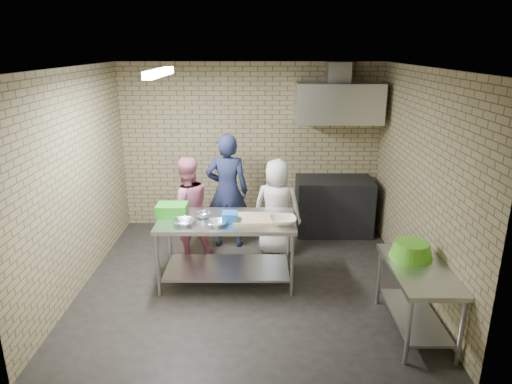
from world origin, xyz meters
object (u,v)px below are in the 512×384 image
bottle_red (339,106)px  prep_table (227,250)px  bottle_green (365,107)px  green_basin (411,250)px  blue_tub (230,217)px  woman_pink (187,208)px  side_counter (416,300)px  stove (333,206)px  woman_white (277,207)px  green_crate (172,210)px  man_navy (227,191)px

bottle_red → prep_table: bearing=-131.4°
bottle_green → green_basin: bearing=-90.4°
blue_tub → woman_pink: 1.08m
bottle_red → bottle_green: size_ratio=1.20×
side_counter → bottle_red: (-0.40, 2.99, 1.65)m
bottle_green → bottle_red: bearing=180.0°
bottle_red → bottle_green: bearing=0.0°
stove → bottle_green: 1.65m
stove → woman_white: (-0.95, -0.79, 0.26)m
stove → woman_pink: woman_pink is taller
prep_table → blue_tub: size_ratio=9.00×
prep_table → bottle_red: bottle_red is taller
green_crate → prep_table: bearing=-9.7°
woman_white → bottle_red: bearing=-121.0°
green_basin → man_navy: man_navy is taller
green_basin → woman_white: woman_white is taller
prep_table → stove: bearing=45.6°
green_basin → bottle_red: bottle_red is taller
green_crate → woman_white: 1.58m
stove → bottle_red: size_ratio=6.67×
bottle_green → prep_table: bearing=-137.5°
man_navy → woman_white: (0.73, -0.26, -0.16)m
green_basin → man_navy: size_ratio=0.27×
side_counter → green_basin: green_basin is taller
bottle_red → man_navy: (-1.73, -0.76, -1.16)m
side_counter → stove: stove is taller
blue_tub → woman_white: 1.17m
prep_table → woman_pink: bearing=129.7°
prep_table → green_basin: size_ratio=3.74×
side_counter → green_crate: 3.08m
bottle_red → woman_pink: bottle_red is taller
side_counter → man_navy: man_navy is taller
woman_pink → woman_white: woman_pink is taller
green_basin → man_navy: (-2.11, 1.98, 0.03)m
bottle_red → woman_pink: size_ratio=0.12×
green_basin → woman_white: 2.20m
bottle_red → bottle_green: bottle_red is taller
woman_pink → woman_white: bearing=164.1°
green_crate → man_navy: size_ratio=0.22×
prep_table → man_navy: size_ratio=0.99×
side_counter → woman_pink: (-2.68, 1.83, 0.36)m
bottle_green → woman_pink: (-2.68, -1.16, -1.28)m
green_crate → green_basin: bearing=-19.3°
prep_table → green_basin: green_basin is taller
bottle_green → green_crate: bearing=-147.4°
side_counter → bottle_red: bottle_red is taller
blue_tub → bottle_red: size_ratio=1.06×
green_basin → woman_white: size_ratio=0.32×
bottle_red → woman_pink: (-2.28, -1.16, -1.29)m
side_counter → man_navy: bearing=133.8°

